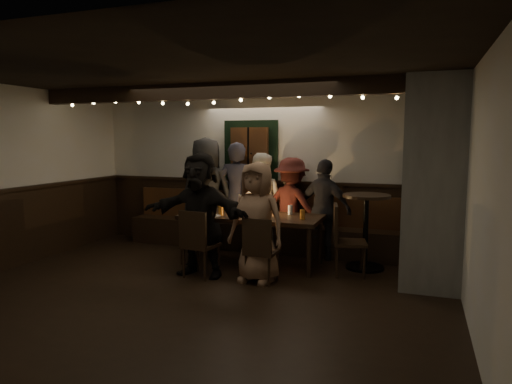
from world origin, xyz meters
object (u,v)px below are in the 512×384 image
at_px(chair_near_left, 197,240).
at_px(person_d, 291,206).
at_px(high_top, 366,222).
at_px(person_g, 257,222).
at_px(dining_table, 251,219).
at_px(chair_end, 343,236).
at_px(person_b, 237,196).
at_px(person_a, 207,193).
at_px(person_f, 200,214).
at_px(person_e, 325,209).
at_px(person_c, 260,203).
at_px(chair_near_right, 260,247).

distance_m(chair_near_left, person_d, 1.88).
xyz_separation_m(high_top, person_d, (-1.21, 0.45, 0.10)).
bearing_deg(person_g, dining_table, 122.27).
relative_size(chair_end, person_b, 0.54).
xyz_separation_m(chair_near_left, person_a, (-0.62, 1.58, 0.42)).
distance_m(person_d, person_f, 1.75).
height_order(chair_end, high_top, high_top).
relative_size(dining_table, person_f, 1.22).
distance_m(chair_end, person_f, 1.95).
bearing_deg(dining_table, person_e, 34.18).
xyz_separation_m(person_a, person_e, (2.02, -0.04, -0.16)).
bearing_deg(person_c, person_f, 74.04).
bearing_deg(person_c, person_a, -0.35).
bearing_deg(chair_end, person_f, -159.91).
xyz_separation_m(person_c, person_f, (-0.33, -1.49, 0.03)).
relative_size(chair_near_right, person_e, 0.56).
relative_size(chair_near_left, person_e, 0.59).
bearing_deg(person_f, high_top, 30.54).
height_order(person_d, person_f, person_f).
bearing_deg(person_c, person_g, 104.28).
relative_size(dining_table, person_d, 1.32).
xyz_separation_m(chair_near_right, high_top, (1.18, 1.18, 0.19)).
relative_size(chair_near_left, person_b, 0.51).
xyz_separation_m(chair_near_right, person_g, (-0.07, 0.10, 0.30)).
xyz_separation_m(chair_near_left, person_c, (0.31, 1.63, 0.30)).
bearing_deg(person_c, chair_near_left, 75.69).
relative_size(dining_table, chair_near_left, 2.25).
height_order(person_c, person_f, person_f).
bearing_deg(chair_near_right, person_e, 70.49).
relative_size(person_a, person_f, 1.11).
bearing_deg(chair_near_right, person_g, 124.94).
bearing_deg(high_top, dining_table, -168.55).
xyz_separation_m(chair_near_left, high_top, (2.05, 1.21, 0.16)).
height_order(chair_end, person_b, person_b).
bearing_deg(dining_table, high_top, 11.45).
distance_m(chair_near_left, person_c, 1.69).
distance_m(person_b, person_f, 1.54).
bearing_deg(chair_near_right, high_top, 44.79).
bearing_deg(person_g, high_top, 47.31).
bearing_deg(person_b, chair_near_right, 113.33).
height_order(chair_near_right, person_e, person_e).
relative_size(chair_near_right, person_g, 0.55).
height_order(person_b, person_c, person_b).
xyz_separation_m(chair_near_left, chair_end, (1.80, 0.80, 0.03)).
distance_m(chair_near_left, person_e, 2.09).
distance_m(person_c, person_d, 0.53).
distance_m(person_d, person_e, 0.58).
bearing_deg(chair_near_left, person_f, 97.84).
bearing_deg(dining_table, chair_end, -3.68).
distance_m(chair_near_right, high_top, 1.68).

